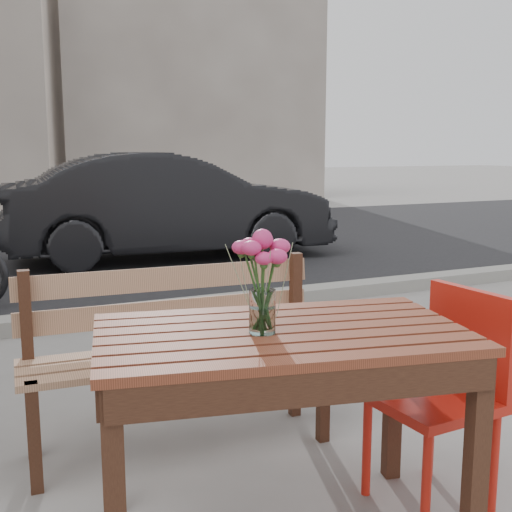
{
  "coord_description": "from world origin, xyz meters",
  "views": [
    {
      "loc": [
        -0.82,
        -2.05,
        1.39
      ],
      "look_at": [
        0.08,
        -0.12,
        1.03
      ],
      "focal_mm": 45.0,
      "sensor_mm": 36.0,
      "label": 1
    }
  ],
  "objects_px": {
    "main_vase": "(262,269)",
    "parked_car": "(169,206)",
    "main_table": "(281,365)",
    "red_chair": "(447,381)"
  },
  "relations": [
    {
      "from": "main_vase",
      "to": "parked_car",
      "type": "height_order",
      "value": "parked_car"
    },
    {
      "from": "parked_car",
      "to": "main_vase",
      "type": "bearing_deg",
      "value": 169.58
    },
    {
      "from": "main_table",
      "to": "main_vase",
      "type": "xyz_separation_m",
      "value": [
        -0.08,
        -0.01,
        0.35
      ]
    },
    {
      "from": "red_chair",
      "to": "parked_car",
      "type": "relative_size",
      "value": 0.21
    },
    {
      "from": "main_table",
      "to": "parked_car",
      "type": "relative_size",
      "value": 0.34
    },
    {
      "from": "main_table",
      "to": "main_vase",
      "type": "distance_m",
      "value": 0.36
    },
    {
      "from": "main_vase",
      "to": "red_chair",
      "type": "bearing_deg",
      "value": -2.49
    },
    {
      "from": "red_chair",
      "to": "parked_car",
      "type": "bearing_deg",
      "value": 169.66
    },
    {
      "from": "main_vase",
      "to": "main_table",
      "type": "bearing_deg",
      "value": 8.82
    },
    {
      "from": "red_chair",
      "to": "main_vase",
      "type": "height_order",
      "value": "main_vase"
    }
  ]
}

